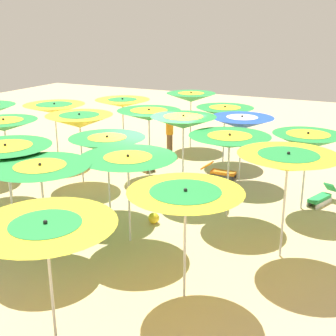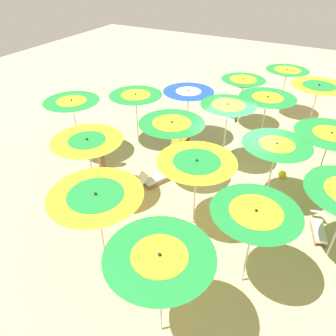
% 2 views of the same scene
% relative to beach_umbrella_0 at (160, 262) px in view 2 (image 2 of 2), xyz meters
% --- Properties ---
extents(ground, '(41.19, 41.19, 0.04)m').
position_rel_beach_umbrella_0_xyz_m(ground, '(0.42, -6.16, -2.28)').
color(ground, '#D1B57F').
extents(beach_umbrella_0, '(2.07, 2.07, 2.50)m').
position_rel_beach_umbrella_0_xyz_m(beach_umbrella_0, '(0.00, 0.00, 0.00)').
color(beach_umbrella_0, silver).
rests_on(beach_umbrella_0, ground).
extents(beach_umbrella_1, '(1.98, 1.98, 2.41)m').
position_rel_beach_umbrella_0_xyz_m(beach_umbrella_1, '(-1.18, -2.08, -0.07)').
color(beach_umbrella_1, silver).
rests_on(beach_umbrella_1, ground).
extents(beach_umbrella_5, '(2.28, 2.28, 2.25)m').
position_rel_beach_umbrella_0_xyz_m(beach_umbrella_5, '(2.32, -1.04, -0.23)').
color(beach_umbrella_5, silver).
rests_on(beach_umbrella_5, ground).
extents(beach_umbrella_6, '(2.17, 2.17, 2.33)m').
position_rel_beach_umbrella_0_xyz_m(beach_umbrella_6, '(0.76, -3.36, -0.19)').
color(beach_umbrella_6, silver).
rests_on(beach_umbrella_6, ground).
extents(beach_umbrella_7, '(2.08, 2.08, 2.20)m').
position_rel_beach_umbrella_0_xyz_m(beach_umbrella_7, '(-0.89, -5.52, -0.32)').
color(beach_umbrella_7, silver).
rests_on(beach_umbrella_7, ground).
extents(beach_umbrella_8, '(2.28, 2.28, 2.21)m').
position_rel_beach_umbrella_0_xyz_m(beach_umbrella_8, '(-2.25, -6.99, -0.27)').
color(beach_umbrella_8, silver).
rests_on(beach_umbrella_8, ground).
extents(beach_umbrella_10, '(2.15, 2.15, 2.30)m').
position_rel_beach_umbrella_0_xyz_m(beach_umbrella_10, '(4.13, -2.91, -0.17)').
color(beach_umbrella_10, silver).
rests_on(beach_umbrella_10, ground).
extents(beach_umbrella_11, '(2.17, 2.17, 2.34)m').
position_rel_beach_umbrella_0_xyz_m(beach_umbrella_11, '(2.39, -5.02, -0.14)').
color(beach_umbrella_11, silver).
rests_on(beach_umbrella_11, ground).
extents(beach_umbrella_12, '(1.96, 1.96, 2.52)m').
position_rel_beach_umbrella_0_xyz_m(beach_umbrella_12, '(1.14, -6.86, 0.03)').
color(beach_umbrella_12, silver).
rests_on(beach_umbrella_12, ground).
extents(beach_umbrella_13, '(2.16, 2.16, 2.35)m').
position_rel_beach_umbrella_0_xyz_m(beach_umbrella_13, '(0.18, -8.61, -0.13)').
color(beach_umbrella_13, silver).
rests_on(beach_umbrella_13, ground).
extents(beach_umbrella_14, '(2.18, 2.18, 2.48)m').
position_rel_beach_umbrella_0_xyz_m(beach_umbrella_14, '(-1.38, -10.44, -0.02)').
color(beach_umbrella_14, silver).
rests_on(beach_umbrella_14, ground).
extents(beach_umbrella_15, '(2.06, 2.06, 2.36)m').
position_rel_beach_umbrella_0_xyz_m(beach_umbrella_15, '(6.44, -4.82, -0.13)').
color(beach_umbrella_15, silver).
rests_on(beach_umbrella_15, ground).
extents(beach_umbrella_16, '(2.14, 2.14, 2.17)m').
position_rel_beach_umbrella_0_xyz_m(beach_umbrella_16, '(4.95, -6.83, -0.33)').
color(beach_umbrella_16, silver).
rests_on(beach_umbrella_16, ground).
extents(beach_umbrella_17, '(2.07, 2.07, 2.23)m').
position_rel_beach_umbrella_0_xyz_m(beach_umbrella_17, '(3.20, -8.02, -0.28)').
color(beach_umbrella_17, silver).
rests_on(beach_umbrella_17, ground).
extents(beach_umbrella_18, '(1.93, 1.93, 2.26)m').
position_rel_beach_umbrella_0_xyz_m(beach_umbrella_18, '(1.65, -10.36, -0.27)').
color(beach_umbrella_18, silver).
rests_on(beach_umbrella_18, ground).
extents(beach_umbrella_19, '(1.98, 1.98, 2.29)m').
position_rel_beach_umbrella_0_xyz_m(beach_umbrella_19, '(0.21, -12.48, -0.19)').
color(beach_umbrella_19, silver).
rests_on(beach_umbrella_19, ground).
extents(lounger_0, '(0.41, 1.22, 0.51)m').
position_rel_beach_umbrella_0_xyz_m(lounger_0, '(3.19, -7.36, -2.06)').
color(lounger_0, '#333338').
rests_on(lounger_0, ground).
extents(lounger_1, '(0.65, 1.32, 0.52)m').
position_rel_beach_umbrella_0_xyz_m(lounger_1, '(-2.65, -4.71, -2.07)').
color(lounger_1, olive).
rests_on(lounger_1, ground).
extents(lounger_2, '(1.24, 0.72, 0.53)m').
position_rel_beach_umbrella_0_xyz_m(lounger_2, '(2.28, -10.81, -2.07)').
color(lounger_2, silver).
rests_on(lounger_2, ground).
extents(lounger_3, '(0.83, 1.22, 0.64)m').
position_rel_beach_umbrella_0_xyz_m(lounger_3, '(2.82, -4.48, -2.05)').
color(lounger_3, olive).
rests_on(lounger_3, ground).
extents(beachgoer_0, '(0.30, 0.30, 1.73)m').
position_rel_beach_umbrella_0_xyz_m(beachgoer_0, '(5.09, -4.48, -1.35)').
color(beachgoer_0, brown).
rests_on(beachgoer_0, ground).
extents(beach_ball, '(0.30, 0.30, 0.30)m').
position_rel_beach_umbrella_0_xyz_m(beach_ball, '(-1.11, -7.04, -2.11)').
color(beach_ball, yellow).
rests_on(beach_ball, ground).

